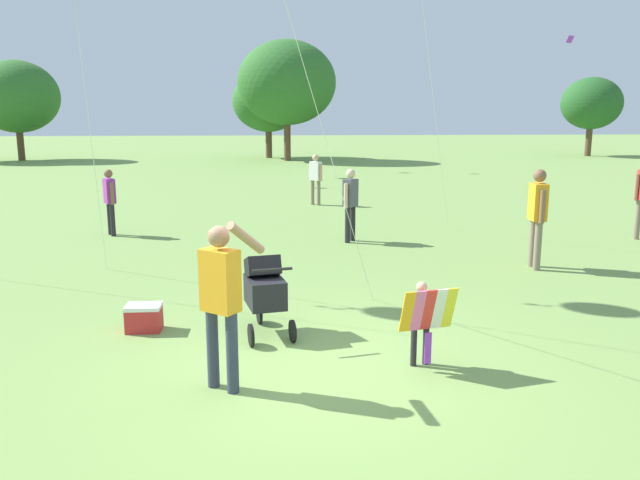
{
  "coord_description": "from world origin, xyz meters",
  "views": [
    {
      "loc": [
        -0.27,
        -6.59,
        2.86
      ],
      "look_at": [
        0.2,
        0.94,
        1.3
      ],
      "focal_mm": 36.31,
      "sensor_mm": 36.0,
      "label": 1
    }
  ],
  "objects_px": {
    "stroller": "(265,288)",
    "person_couple_left": "(350,199)",
    "person_red_shirt": "(110,197)",
    "person_back_turned": "(316,175)",
    "person_sitting_far": "(537,211)",
    "person_adult_flyer": "(221,292)",
    "child_with_butterfly_kite": "(422,315)",
    "cooler_box": "(144,318)"
  },
  "relations": [
    {
      "from": "person_adult_flyer",
      "to": "person_red_shirt",
      "type": "distance_m",
      "value": 8.95
    },
    {
      "from": "stroller",
      "to": "person_couple_left",
      "type": "height_order",
      "value": "person_couple_left"
    },
    {
      "from": "person_adult_flyer",
      "to": "person_red_shirt",
      "type": "height_order",
      "value": "person_adult_flyer"
    },
    {
      "from": "person_couple_left",
      "to": "cooler_box",
      "type": "relative_size",
      "value": 3.5
    },
    {
      "from": "person_back_turned",
      "to": "person_red_shirt",
      "type": "bearing_deg",
      "value": -138.31
    },
    {
      "from": "stroller",
      "to": "person_back_turned",
      "type": "xyz_separation_m",
      "value": [
        1.26,
        11.04,
        0.27
      ]
    },
    {
      "from": "person_back_turned",
      "to": "cooler_box",
      "type": "xyz_separation_m",
      "value": [
        -2.84,
        -10.84,
        -0.7
      ]
    },
    {
      "from": "person_adult_flyer",
      "to": "person_red_shirt",
      "type": "relative_size",
      "value": 1.2
    },
    {
      "from": "child_with_butterfly_kite",
      "to": "person_sitting_far",
      "type": "distance_m",
      "value": 5.29
    },
    {
      "from": "person_red_shirt",
      "to": "person_sitting_far",
      "type": "distance_m",
      "value": 9.1
    },
    {
      "from": "person_adult_flyer",
      "to": "person_back_turned",
      "type": "bearing_deg",
      "value": 82.56
    },
    {
      "from": "person_sitting_far",
      "to": "person_adult_flyer",
      "type": "bearing_deg",
      "value": -137.15
    },
    {
      "from": "person_adult_flyer",
      "to": "person_sitting_far",
      "type": "distance_m",
      "value": 7.04
    },
    {
      "from": "person_adult_flyer",
      "to": "person_back_turned",
      "type": "height_order",
      "value": "person_adult_flyer"
    },
    {
      "from": "person_adult_flyer",
      "to": "stroller",
      "type": "distance_m",
      "value": 1.75
    },
    {
      "from": "person_red_shirt",
      "to": "cooler_box",
      "type": "height_order",
      "value": "person_red_shirt"
    },
    {
      "from": "cooler_box",
      "to": "child_with_butterfly_kite",
      "type": "bearing_deg",
      "value": -22.6
    },
    {
      "from": "person_adult_flyer",
      "to": "cooler_box",
      "type": "distance_m",
      "value": 2.36
    },
    {
      "from": "child_with_butterfly_kite",
      "to": "stroller",
      "type": "height_order",
      "value": "stroller"
    },
    {
      "from": "person_couple_left",
      "to": "person_back_turned",
      "type": "relative_size",
      "value": 1.05
    },
    {
      "from": "child_with_butterfly_kite",
      "to": "cooler_box",
      "type": "xyz_separation_m",
      "value": [
        -3.34,
        1.39,
        -0.42
      ]
    },
    {
      "from": "child_with_butterfly_kite",
      "to": "stroller",
      "type": "xyz_separation_m",
      "value": [
        -1.76,
        1.19,
        0.01
      ]
    },
    {
      "from": "person_couple_left",
      "to": "cooler_box",
      "type": "bearing_deg",
      "value": -120.96
    },
    {
      "from": "person_red_shirt",
      "to": "cooler_box",
      "type": "relative_size",
      "value": 3.33
    },
    {
      "from": "person_red_shirt",
      "to": "person_couple_left",
      "type": "height_order",
      "value": "person_couple_left"
    },
    {
      "from": "child_with_butterfly_kite",
      "to": "person_couple_left",
      "type": "height_order",
      "value": "person_couple_left"
    },
    {
      "from": "stroller",
      "to": "person_couple_left",
      "type": "relative_size",
      "value": 0.71
    },
    {
      "from": "person_adult_flyer",
      "to": "person_red_shirt",
      "type": "xyz_separation_m",
      "value": [
        -3.21,
        8.36,
        -0.15
      ]
    },
    {
      "from": "person_red_shirt",
      "to": "person_couple_left",
      "type": "xyz_separation_m",
      "value": [
        5.31,
        -1.04,
        0.04
      ]
    },
    {
      "from": "cooler_box",
      "to": "person_back_turned",
      "type": "bearing_deg",
      "value": 75.34
    },
    {
      "from": "person_sitting_far",
      "to": "person_couple_left",
      "type": "height_order",
      "value": "person_sitting_far"
    },
    {
      "from": "child_with_butterfly_kite",
      "to": "person_red_shirt",
      "type": "height_order",
      "value": "person_red_shirt"
    },
    {
      "from": "person_couple_left",
      "to": "cooler_box",
      "type": "distance_m",
      "value": 6.42
    },
    {
      "from": "person_couple_left",
      "to": "person_red_shirt",
      "type": "bearing_deg",
      "value": 168.93
    },
    {
      "from": "child_with_butterfly_kite",
      "to": "person_back_turned",
      "type": "distance_m",
      "value": 12.24
    },
    {
      "from": "stroller",
      "to": "person_couple_left",
      "type": "distance_m",
      "value": 5.93
    },
    {
      "from": "person_adult_flyer",
      "to": "person_back_turned",
      "type": "relative_size",
      "value": 1.2
    },
    {
      "from": "person_adult_flyer",
      "to": "person_couple_left",
      "type": "relative_size",
      "value": 1.14
    },
    {
      "from": "person_adult_flyer",
      "to": "person_red_shirt",
      "type": "bearing_deg",
      "value": 110.98
    },
    {
      "from": "child_with_butterfly_kite",
      "to": "person_couple_left",
      "type": "bearing_deg",
      "value": 90.47
    },
    {
      "from": "child_with_butterfly_kite",
      "to": "person_sitting_far",
      "type": "relative_size",
      "value": 0.55
    },
    {
      "from": "stroller",
      "to": "person_red_shirt",
      "type": "bearing_deg",
      "value": 118.23
    }
  ]
}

